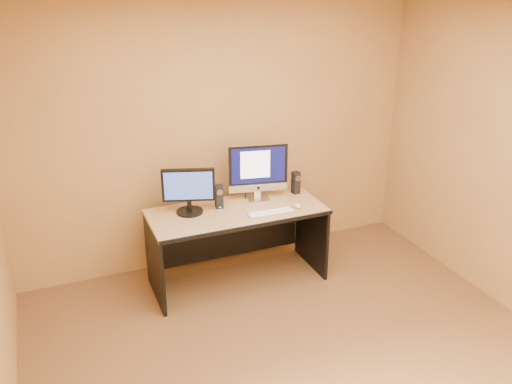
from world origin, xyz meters
TOP-DOWN VIEW (x-y plane):
  - floor at (0.00, 0.00)m, footprint 4.00×4.00m
  - walls at (0.00, 0.00)m, footprint 4.00×4.00m
  - ceiling at (0.00, 0.00)m, footprint 4.00×4.00m
  - desk at (-0.03, 1.44)m, footprint 1.59×0.70m
  - imac at (0.25, 1.60)m, footprint 0.60×0.31m
  - second_monitor at (-0.44, 1.55)m, footprint 0.53×0.38m
  - speaker_left at (-0.16, 1.56)m, footprint 0.07×0.08m
  - speaker_right at (0.64, 1.60)m, footprint 0.07×0.08m
  - keyboard at (0.23, 1.26)m, footprint 0.43×0.13m
  - mouse at (0.51, 1.29)m, footprint 0.07×0.11m
  - cable_a at (0.30, 1.72)m, footprint 0.04×0.22m
  - cable_b at (0.17, 1.73)m, footprint 0.07×0.17m

SIDE VIEW (x-z plane):
  - floor at x=0.00m, z-range 0.00..0.00m
  - desk at x=-0.03m, z-range 0.00..0.74m
  - cable_a at x=0.30m, z-range 0.74..0.75m
  - cable_b at x=0.17m, z-range 0.74..0.75m
  - keyboard at x=0.23m, z-range 0.74..0.76m
  - mouse at x=0.51m, z-range 0.74..0.77m
  - speaker_left at x=-0.16m, z-range 0.74..0.96m
  - speaker_right at x=0.64m, z-range 0.74..0.96m
  - second_monitor at x=-0.44m, z-range 0.74..1.16m
  - imac at x=0.25m, z-range 0.74..1.29m
  - walls at x=0.00m, z-range 0.00..2.60m
  - ceiling at x=0.00m, z-range 2.60..2.60m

